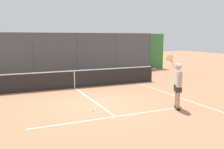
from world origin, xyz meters
TOP-DOWN VIEW (x-y plane):
  - ground_plane at (0.00, 0.00)m, footprint 60.00×60.00m
  - court_line_markings at (0.00, 1.92)m, footprint 7.62×9.66m
  - fence_backdrop at (0.00, -9.06)m, footprint 18.59×1.37m
  - tennis_net at (0.00, -3.63)m, footprint 9.80×0.09m
  - tennis_player at (-2.54, 1.77)m, footprint 0.60×1.39m
  - tennis_ball_near_net at (0.49, 0.76)m, footprint 0.07×0.07m

SIDE VIEW (x-z plane):
  - ground_plane at x=0.00m, z-range 0.00..0.00m
  - court_line_markings at x=0.00m, z-range 0.00..0.01m
  - tennis_ball_near_net at x=0.49m, z-range 0.00..0.07m
  - tennis_net at x=0.00m, z-range -0.04..1.03m
  - tennis_player at x=-2.54m, z-range 0.01..2.04m
  - fence_backdrop at x=0.00m, z-range -0.03..3.00m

